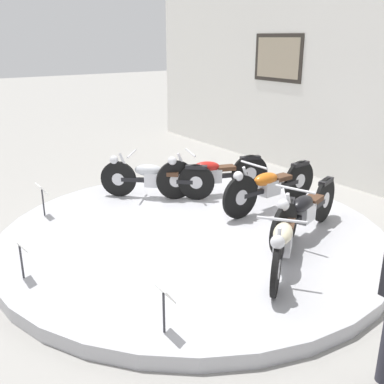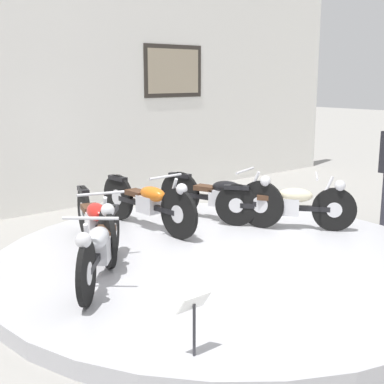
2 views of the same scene
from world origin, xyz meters
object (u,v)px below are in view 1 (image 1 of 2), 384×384
(motorcycle_silver, at_px, (154,177))
(info_placard_front_centre, at_px, (20,249))
(motorcycle_red, at_px, (211,173))
(info_placard_front_right, at_px, (164,298))
(motorcycle_cream, at_px, (283,239))
(info_placard_front_left, at_px, (42,193))
(motorcycle_orange, at_px, (270,185))
(motorcycle_black, at_px, (305,210))

(motorcycle_silver, xyz_separation_m, info_placard_front_centre, (1.51, -2.63, -0.01))
(motorcycle_red, bearing_deg, info_placard_front_right, -43.59)
(motorcycle_cream, bearing_deg, info_placard_front_right, -81.37)
(info_placard_front_centre, bearing_deg, motorcycle_red, 106.73)
(info_placard_front_left, xyz_separation_m, info_placard_front_centre, (1.78, -0.80, 0.00))
(motorcycle_cream, bearing_deg, info_placard_front_left, -151.02)
(motorcycle_red, relative_size, motorcycle_cream, 1.23)
(info_placard_front_left, relative_size, info_placard_front_centre, 1.00)
(motorcycle_red, distance_m, motorcycle_cream, 2.70)
(motorcycle_silver, height_order, motorcycle_red, motorcycle_red)
(motorcycle_silver, height_order, info_placard_front_right, motorcycle_silver)
(motorcycle_orange, relative_size, info_placard_front_centre, 3.96)
(motorcycle_orange, xyz_separation_m, motorcycle_cream, (1.50, -1.24, -0.03))
(motorcycle_black, bearing_deg, motorcycle_red, -180.00)
(info_placard_front_left, bearing_deg, motorcycle_cream, 28.98)
(motorcycle_black, bearing_deg, motorcycle_orange, 160.99)
(motorcycle_red, distance_m, info_placard_front_left, 2.79)
(motorcycle_black, relative_size, motorcycle_cream, 1.23)
(motorcycle_black, height_order, info_placard_front_centre, motorcycle_black)
(motorcycle_red, xyz_separation_m, motorcycle_black, (2.10, 0.00, 0.00))
(motorcycle_silver, relative_size, info_placard_front_right, 2.91)
(info_placard_front_right, bearing_deg, info_placard_front_centre, -155.69)
(motorcycle_red, relative_size, info_placard_front_left, 3.78)
(motorcycle_silver, bearing_deg, info_placard_front_centre, -60.17)
(info_placard_front_left, bearing_deg, info_placard_front_centre, -24.31)
(motorcycle_orange, height_order, info_placard_front_centre, motorcycle_orange)
(motorcycle_silver, bearing_deg, motorcycle_red, 62.52)
(motorcycle_red, relative_size, motorcycle_black, 1.00)
(motorcycle_silver, xyz_separation_m, info_placard_front_right, (3.29, -1.82, -0.01))
(motorcycle_silver, height_order, motorcycle_orange, motorcycle_orange)
(motorcycle_orange, relative_size, motorcycle_cream, 1.29)
(info_placard_front_left, bearing_deg, motorcycle_silver, 81.44)
(motorcycle_red, bearing_deg, motorcycle_black, 0.00)
(info_placard_front_right, bearing_deg, motorcycle_black, 105.13)
(motorcycle_silver, height_order, motorcycle_cream, motorcycle_silver)
(motorcycle_orange, bearing_deg, motorcycle_black, -19.01)
(motorcycle_silver, distance_m, motorcycle_orange, 1.95)
(info_placard_front_left, bearing_deg, info_placard_front_right, 0.00)
(info_placard_front_centre, bearing_deg, motorcycle_cream, 60.17)
(motorcycle_red, bearing_deg, info_placard_front_centre, -73.27)
(motorcycle_orange, distance_m, motorcycle_cream, 1.95)
(motorcycle_orange, distance_m, info_placard_front_left, 3.54)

